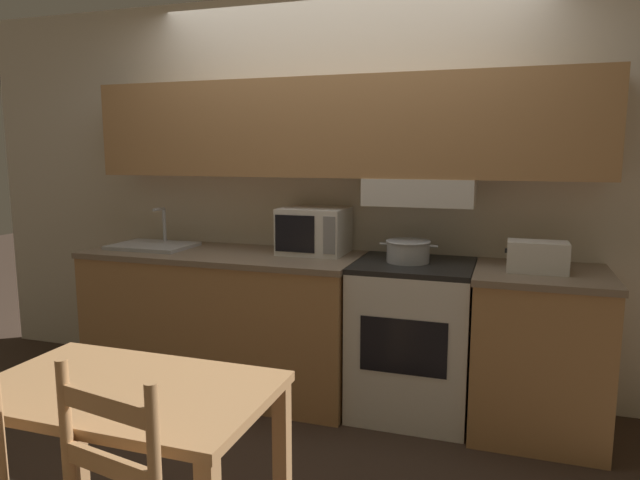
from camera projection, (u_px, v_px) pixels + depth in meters
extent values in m
plane|color=#3D2D23|center=(340.00, 380.00, 3.91)|extent=(16.00, 16.00, 0.00)
cube|color=silver|center=(342.00, 194.00, 3.74)|extent=(5.57, 0.05, 2.55)
cube|color=tan|center=(334.00, 128.00, 3.50)|extent=(3.17, 0.32, 0.60)
cube|color=white|center=(420.00, 192.00, 3.39)|extent=(0.64, 0.34, 0.16)
cube|color=tan|center=(224.00, 322.00, 3.75)|extent=(1.77, 0.67, 0.87)
cube|color=#84705B|center=(222.00, 254.00, 3.68)|extent=(1.79, 0.69, 0.04)
cube|color=tan|center=(538.00, 355.00, 3.15)|extent=(0.69, 0.67, 0.87)
cube|color=#84705B|center=(543.00, 275.00, 3.08)|extent=(0.71, 0.69, 0.04)
cube|color=white|center=(412.00, 340.00, 3.38)|extent=(0.68, 0.63, 0.88)
cube|color=black|center=(414.00, 265.00, 3.31)|extent=(0.68, 0.63, 0.03)
cube|color=black|center=(403.00, 347.00, 3.08)|extent=(0.47, 0.01, 0.31)
cylinder|color=black|center=(384.00, 266.00, 3.24)|extent=(0.09, 0.09, 0.01)
cylinder|color=black|center=(438.00, 269.00, 3.15)|extent=(0.09, 0.09, 0.01)
cylinder|color=black|center=(393.00, 258.00, 3.48)|extent=(0.09, 0.09, 0.01)
cylinder|color=black|center=(443.00, 261.00, 3.38)|extent=(0.09, 0.09, 0.01)
cylinder|color=#B7BABF|center=(408.00, 251.00, 3.32)|extent=(0.25, 0.25, 0.13)
torus|color=#B7BABF|center=(408.00, 242.00, 3.31)|extent=(0.26, 0.26, 0.01)
cylinder|color=#B7BABF|center=(384.00, 244.00, 3.36)|extent=(0.05, 0.01, 0.01)
cylinder|color=#B7BABF|center=(433.00, 246.00, 3.27)|extent=(0.05, 0.01, 0.01)
cube|color=white|center=(314.00, 231.00, 3.61)|extent=(0.41, 0.35, 0.29)
cube|color=black|center=(295.00, 234.00, 3.46)|extent=(0.25, 0.01, 0.23)
cube|color=gray|center=(329.00, 235.00, 3.40)|extent=(0.07, 0.01, 0.23)
cube|color=white|center=(537.00, 257.00, 3.05)|extent=(0.31, 0.18, 0.17)
cube|color=black|center=(506.00, 250.00, 3.10)|extent=(0.01, 0.02, 0.02)
cube|color=black|center=(517.00, 241.00, 3.07)|extent=(0.04, 0.13, 0.01)
cube|color=black|center=(531.00, 242.00, 3.05)|extent=(0.04, 0.13, 0.01)
cube|color=black|center=(546.00, 242.00, 3.03)|extent=(0.04, 0.13, 0.01)
cube|color=black|center=(560.00, 243.00, 3.00)|extent=(0.04, 0.13, 0.01)
cube|color=#B7BABF|center=(153.00, 246.00, 3.84)|extent=(0.52, 0.38, 0.02)
cube|color=#4C4F54|center=(151.00, 246.00, 3.82)|extent=(0.44, 0.29, 0.01)
cylinder|color=#B7BABF|center=(164.00, 225.00, 3.95)|extent=(0.02, 0.02, 0.23)
cylinder|color=#B7BABF|center=(159.00, 209.00, 3.88)|extent=(0.02, 0.12, 0.02)
cube|color=tan|center=(125.00, 391.00, 1.97)|extent=(1.02, 0.62, 0.04)
cube|color=tan|center=(77.00, 434.00, 2.43)|extent=(0.06, 0.06, 0.71)
cube|color=tan|center=(282.00, 473.00, 2.14)|extent=(0.06, 0.06, 0.71)
cylinder|color=tan|center=(67.00, 442.00, 1.65)|extent=(0.04, 0.04, 0.50)
cylinder|color=tan|center=(155.00, 474.00, 1.48)|extent=(0.04, 0.04, 0.50)
cube|color=tan|center=(106.00, 406.00, 1.54)|extent=(0.34, 0.08, 0.06)
cube|color=tan|center=(109.00, 465.00, 1.57)|extent=(0.34, 0.08, 0.06)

